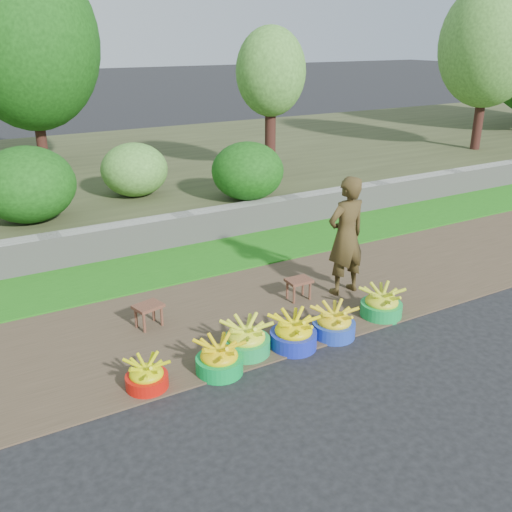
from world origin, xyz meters
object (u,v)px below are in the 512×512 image
basin_e (334,323)px  basin_b (219,359)px  basin_d (293,333)px  stool_right (299,283)px  basin_c (246,340)px  vendor_woman (346,236)px  stool_left (148,309)px  basin_a (147,376)px  basin_f (382,304)px

basin_e → basin_b: bearing=-179.2°
basin_d → stool_right: basin_d is taller
basin_c → basin_e: 1.14m
basin_d → vendor_woman: size_ratio=0.33×
basin_e → stool_left: size_ratio=1.34×
basin_a → stool_right: 2.73m
basin_b → basin_d: (0.99, 0.05, 0.01)m
basin_b → basin_e: (1.57, 0.02, 0.00)m
basin_f → stool_right: bearing=124.9°
basin_f → basin_c: bearing=178.2°
basin_e → vendor_woman: 1.45m
stool_right → vendor_woman: vendor_woman is taller
basin_a → basin_d: basin_d is taller
stool_left → stool_right: stool_left is taller
basin_f → vendor_woman: bearing=88.4°
basin_f → stool_left: bearing=155.9°
basin_f → vendor_woman: size_ratio=0.32×
vendor_woman → basin_a: bearing=12.0°
basin_b → basin_d: size_ratio=0.93×
basin_a → stool_left: bearing=68.8°
basin_a → basin_f: 3.21m
basin_e → basin_a: bearing=178.0°
basin_e → basin_f: bearing=7.2°
basin_c → basin_d: size_ratio=1.00×
basin_a → stool_left: size_ratio=1.13×
basin_d → basin_f: (1.42, 0.08, -0.00)m
basin_d → vendor_woman: bearing=32.1°
basin_f → stool_right: size_ratio=1.56×
basin_b → vendor_woman: size_ratio=0.31×
basin_e → basin_f: size_ratio=0.97×
basin_a → basin_b: basin_b is taller
basin_a → basin_e: (2.35, -0.08, 0.03)m
basin_e → basin_f: basin_f is taller
basin_c → stool_left: size_ratio=1.41×
stool_left → stool_right: bearing=-7.6°
basin_c → basin_f: size_ratio=1.02×
basin_d → basin_a: bearing=178.1°
basin_b → basin_c: size_ratio=0.94×
basin_d → basin_f: bearing=3.3°
basin_c → basin_e: bearing=-8.6°
basin_a → basin_d: size_ratio=0.80×
basin_b → basin_e: basin_e is taller
basin_f → stool_left: size_ratio=1.37×
basin_f → stool_left: basin_f is taller
basin_a → basin_c: bearing=4.0°
basin_b → basin_c: (0.44, 0.19, 0.01)m
basin_d → stool_left: size_ratio=1.41×
basin_d → basin_e: size_ratio=1.05×
stool_right → basin_f: bearing=-55.1°
basin_c → basin_f: bearing=-1.8°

